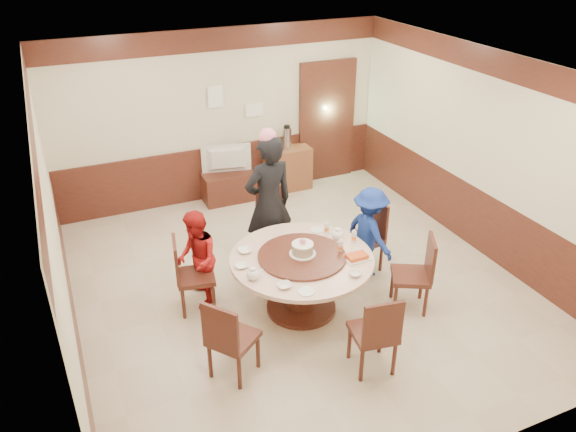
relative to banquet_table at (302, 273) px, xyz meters
name	(u,v)px	position (x,y,z in m)	size (l,w,h in m)	color
room	(299,211)	(0.19, 0.50, 0.55)	(6.00, 6.04, 2.84)	beige
banquet_table	(302,273)	(0.00, 0.00, 0.00)	(1.69, 1.69, 0.78)	#461E15
chair_0	(364,249)	(1.16, 0.49, -0.23)	(0.51, 0.50, 0.97)	#461E15
chair_1	(275,235)	(0.20, 1.31, -0.23)	(0.46, 0.47, 0.97)	#461E15
chair_2	(195,287)	(-1.17, 0.55, -0.23)	(0.52, 0.51, 0.97)	#461E15
chair_3	(233,350)	(-1.12, -0.71, -0.23)	(0.62, 0.62, 0.97)	#461E15
chair_4	(373,345)	(0.26, -1.22, -0.23)	(0.50, 0.51, 0.97)	#461E15
chair_5	(411,286)	(1.24, -0.50, -0.23)	(0.60, 0.59, 0.97)	#461E15
person_standing	(269,203)	(0.03, 1.09, 0.41)	(0.69, 0.45, 1.89)	black
person_red	(197,259)	(-1.09, 0.65, 0.09)	(0.60, 0.47, 1.24)	#AF1718
person_blue	(369,232)	(1.15, 0.37, 0.09)	(0.81, 0.47, 1.25)	navy
birthday_cake	(303,249)	(0.02, 0.02, 0.32)	(0.31, 0.31, 0.21)	white
teapot_left	(253,274)	(-0.68, -0.19, 0.28)	(0.17, 0.15, 0.13)	white
teapot_right	(337,235)	(0.58, 0.21, 0.28)	(0.17, 0.15, 0.13)	white
bowl_0	(245,251)	(-0.57, 0.37, 0.24)	(0.16, 0.16, 0.04)	white
bowl_1	(355,274)	(0.37, -0.59, 0.24)	(0.14, 0.14, 0.04)	white
bowl_2	(284,286)	(-0.43, -0.47, 0.24)	(0.16, 0.16, 0.04)	white
bowl_3	(356,252)	(0.62, -0.18, 0.24)	(0.13, 0.13, 0.04)	white
bowl_4	(242,266)	(-0.71, 0.08, 0.23)	(0.15, 0.15, 0.04)	white
saucer_near	(306,292)	(-0.25, -0.65, 0.22)	(0.18, 0.18, 0.01)	white
saucer_far	(317,230)	(0.45, 0.50, 0.22)	(0.18, 0.18, 0.01)	white
shrimp_platter	(357,257)	(0.57, -0.30, 0.24)	(0.30, 0.20, 0.06)	white
bottle_0	(341,247)	(0.46, -0.09, 0.30)	(0.06, 0.06, 0.16)	white
bottle_1	(354,237)	(0.72, 0.04, 0.30)	(0.06, 0.06, 0.16)	white
bottle_2	(327,228)	(0.52, 0.37, 0.30)	(0.06, 0.06, 0.16)	white
tv_stand	(228,187)	(0.15, 3.23, -0.28)	(0.85, 0.45, 0.50)	#461E15
television	(227,160)	(0.15, 3.23, 0.20)	(0.82, 0.11, 0.47)	gray
side_cabinet	(287,169)	(1.25, 3.26, -0.16)	(0.80, 0.40, 0.75)	brown
thermos	(287,138)	(1.24, 3.26, 0.41)	(0.15, 0.15, 0.38)	silver
notice_left	(216,97)	(0.09, 3.44, 1.22)	(0.25, 0.00, 0.35)	white
notice_right	(255,110)	(0.74, 3.44, 0.92)	(0.30, 0.00, 0.22)	white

